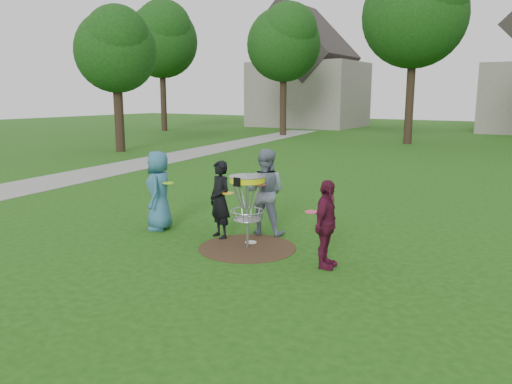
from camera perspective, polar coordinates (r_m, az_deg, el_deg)
The scene contains 11 objects.
ground at distance 9.24m, azimuth -0.99°, elevation -6.40°, with size 100.00×100.00×0.00m, color #19470F.
dirt_patch at distance 9.24m, azimuth -0.99°, elevation -6.38°, with size 1.80×1.80×0.01m, color #47331E.
concrete_path at distance 21.53m, azimuth -11.81°, elevation 3.46°, with size 2.20×40.00×0.02m, color #9E9E99.
player_blue at distance 10.52m, azimuth -11.05°, elevation 0.17°, with size 0.80×0.52×1.64m, color #306685.
player_black at distance 9.74m, azimuth -4.15°, elevation -0.88°, with size 0.56×0.37×1.53m, color black.
player_grey at distance 9.97m, azimuth 1.03°, elevation 0.02°, with size 0.84×0.65×1.73m, color slate.
player_maroon at distance 8.11m, azimuth 8.01°, elevation -3.69°, with size 0.85×0.35×1.45m, color #54132A.
disc_on_grass at distance 9.54m, azimuth -0.60°, elevation -5.78°, with size 0.22×0.22×0.02m, color white.
disc_golf_basket at distance 8.99m, azimuth -1.02°, elevation -0.19°, with size 0.66×0.67×1.38m.
held_discs at distance 9.36m, azimuth -2.02°, elevation -0.03°, with size 3.59×1.13×0.19m.
tree_row at distance 28.60m, azimuth 24.11°, elevation 17.04°, with size 51.20×17.42×9.90m.
Camera 1 is at (4.81, -7.39, 2.77)m, focal length 35.00 mm.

